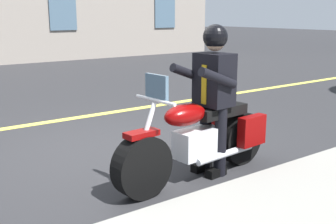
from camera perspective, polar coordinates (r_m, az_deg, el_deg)
ground_plane at (r=5.84m, az=-8.29°, el=-5.33°), size 80.00×80.00×0.00m
lane_center_stripe at (r=7.60m, az=-15.35°, el=-1.23°), size 60.00×0.16×0.01m
motorcycle_main at (r=4.79m, az=4.49°, el=-3.74°), size 2.22×0.72×1.26m
rider_main at (r=4.79m, az=6.18°, el=3.41°), size 0.66×0.59×1.74m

